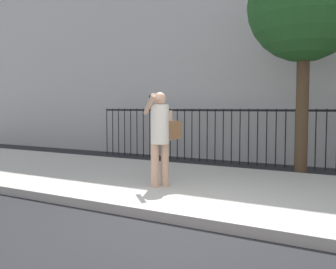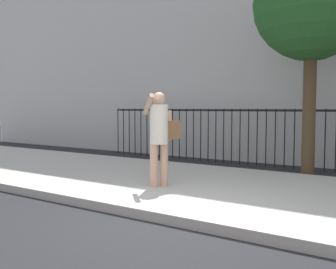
% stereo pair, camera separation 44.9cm
% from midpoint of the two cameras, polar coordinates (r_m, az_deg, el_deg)
% --- Properties ---
extents(ground_plane, '(60.00, 60.00, 0.00)m').
position_cam_midpoint_polar(ground_plane, '(5.44, -1.68, -13.29)').
color(ground_plane, black).
extents(sidewalk, '(28.00, 4.40, 0.15)m').
position_cam_midpoint_polar(sidewalk, '(7.32, 7.58, -8.20)').
color(sidewalk, '#B2ADA3').
rests_on(sidewalk, ground).
extents(iron_fence, '(12.03, 0.04, 1.60)m').
position_cam_midpoint_polar(iron_fence, '(10.68, 15.31, 0.64)').
color(iron_fence, black).
rests_on(iron_fence, ground).
extents(pedestrian_on_phone, '(0.66, 0.71, 1.76)m').
position_cam_midpoint_polar(pedestrian_on_phone, '(7.08, -2.85, 0.40)').
color(pedestrian_on_phone, tan).
rests_on(pedestrian_on_phone, sidewalk).
extents(street_tree_near, '(2.59, 2.59, 5.26)m').
position_cam_midpoint_polar(street_tree_near, '(9.59, 18.38, 17.72)').
color(street_tree_near, '#4C3823').
rests_on(street_tree_near, ground).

